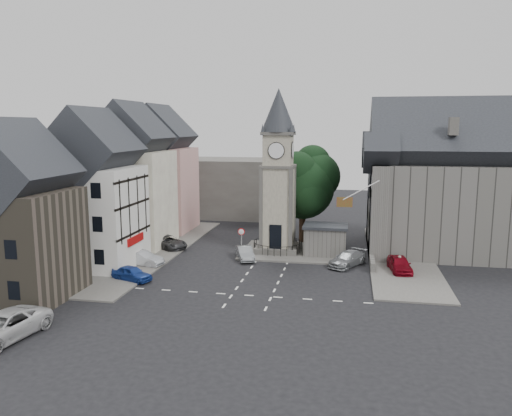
% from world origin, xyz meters
% --- Properties ---
extents(ground, '(120.00, 120.00, 0.00)m').
position_xyz_m(ground, '(0.00, 0.00, 0.00)').
color(ground, black).
rests_on(ground, ground).
extents(pavement_west, '(6.00, 30.00, 0.14)m').
position_xyz_m(pavement_west, '(-12.50, 6.00, 0.07)').
color(pavement_west, '#595651').
rests_on(pavement_west, ground).
extents(pavement_east, '(6.00, 26.00, 0.14)m').
position_xyz_m(pavement_east, '(12.00, 8.00, 0.07)').
color(pavement_east, '#595651').
rests_on(pavement_east, ground).
extents(central_island, '(10.00, 8.00, 0.16)m').
position_xyz_m(central_island, '(1.50, 8.00, 0.08)').
color(central_island, '#595651').
rests_on(central_island, ground).
extents(road_markings, '(20.00, 8.00, 0.01)m').
position_xyz_m(road_markings, '(0.00, -5.50, 0.01)').
color(road_markings, silver).
rests_on(road_markings, ground).
extents(clock_tower, '(4.86, 4.86, 16.25)m').
position_xyz_m(clock_tower, '(0.00, 7.99, 8.12)').
color(clock_tower, '#4C4944').
rests_on(clock_tower, ground).
extents(stone_shelter, '(4.30, 3.30, 3.08)m').
position_xyz_m(stone_shelter, '(4.80, 7.50, 1.55)').
color(stone_shelter, '#5D5B56').
rests_on(stone_shelter, ground).
extents(town_tree, '(7.20, 7.20, 10.80)m').
position_xyz_m(town_tree, '(2.00, 13.00, 6.97)').
color(town_tree, black).
rests_on(town_tree, ground).
extents(warning_sign_post, '(0.70, 0.19, 2.85)m').
position_xyz_m(warning_sign_post, '(-3.20, 5.43, 2.03)').
color(warning_sign_post, black).
rests_on(warning_sign_post, ground).
extents(terrace_pink, '(8.10, 7.60, 12.80)m').
position_xyz_m(terrace_pink, '(-15.50, 16.00, 6.58)').
color(terrace_pink, '#D99A95').
rests_on(terrace_pink, ground).
extents(terrace_cream, '(8.10, 7.60, 12.80)m').
position_xyz_m(terrace_cream, '(-15.50, 8.00, 6.58)').
color(terrace_cream, beige).
rests_on(terrace_cream, ground).
extents(terrace_tudor, '(8.10, 7.60, 12.00)m').
position_xyz_m(terrace_tudor, '(-15.50, 0.00, 6.19)').
color(terrace_tudor, silver).
rests_on(terrace_tudor, ground).
extents(building_sw_stone, '(8.60, 7.60, 10.40)m').
position_xyz_m(building_sw_stone, '(-17.00, -9.00, 5.35)').
color(building_sw_stone, '#4E483B').
rests_on(building_sw_stone, ground).
extents(backdrop_west, '(20.00, 10.00, 8.00)m').
position_xyz_m(backdrop_west, '(-12.00, 28.00, 4.00)').
color(backdrop_west, '#4C4944').
rests_on(backdrop_west, ground).
extents(east_building, '(14.40, 11.40, 12.60)m').
position_xyz_m(east_building, '(15.59, 11.00, 6.26)').
color(east_building, '#5D5B56').
rests_on(east_building, ground).
extents(east_boundary_wall, '(0.40, 16.00, 0.90)m').
position_xyz_m(east_boundary_wall, '(9.20, 10.00, 0.45)').
color(east_boundary_wall, '#5D5B56').
rests_on(east_boundary_wall, ground).
extents(flagpole, '(3.68, 0.10, 2.74)m').
position_xyz_m(flagpole, '(8.00, 4.00, 7.00)').
color(flagpole, white).
rests_on(flagpole, ground).
extents(car_west_blue, '(3.90, 2.58, 1.23)m').
position_xyz_m(car_west_blue, '(-10.45, -3.72, 0.62)').
color(car_west_blue, '#1B3A95').
rests_on(car_west_blue, ground).
extents(car_west_silver, '(4.32, 2.27, 1.36)m').
position_xyz_m(car_west_silver, '(-11.50, 0.71, 0.68)').
color(car_west_silver, '#ACB0B5').
rests_on(car_west_silver, ground).
extents(car_west_grey, '(5.30, 4.52, 1.35)m').
position_xyz_m(car_west_grey, '(-11.50, 7.25, 0.68)').
color(car_west_grey, '#2E2E30').
rests_on(car_west_grey, ground).
extents(car_island_silver, '(2.66, 4.08, 1.27)m').
position_xyz_m(car_island_silver, '(-2.65, 4.50, 0.64)').
color(car_island_silver, gray).
rests_on(car_island_silver, ground).
extents(car_island_east, '(3.87, 4.87, 1.32)m').
position_xyz_m(car_island_east, '(7.00, 4.07, 0.66)').
color(car_island_east, gray).
rests_on(car_island_east, ground).
extents(car_east_red, '(2.21, 4.37, 1.43)m').
position_xyz_m(car_east_red, '(11.50, 3.00, 0.71)').
color(car_east_red, maroon).
rests_on(car_east_red, ground).
extents(van_sw_white, '(3.64, 6.29, 1.65)m').
position_xyz_m(van_sw_white, '(-13.00, -16.00, 0.82)').
color(van_sw_white, silver).
rests_on(van_sw_white, ground).
extents(pedestrian, '(0.65, 0.56, 1.50)m').
position_xyz_m(pedestrian, '(11.45, 2.95, 0.75)').
color(pedestrian, '#B5A396').
rests_on(pedestrian, ground).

